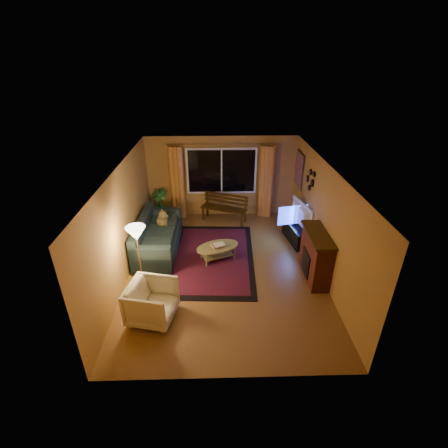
{
  "coord_description": "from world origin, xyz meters",
  "views": [
    {
      "loc": [
        -0.19,
        -6.44,
        4.61
      ],
      "look_at": [
        0.0,
        0.3,
        1.05
      ],
      "focal_mm": 26.0,
      "sensor_mm": 36.0,
      "label": 1
    }
  ],
  "objects_px": {
    "armchair": "(152,300)",
    "bench": "(224,215)",
    "floor_lamp": "(140,260)",
    "coffee_table": "(218,253)",
    "sofa": "(158,235)",
    "tv_console": "(296,233)"
  },
  "relations": [
    {
      "from": "sofa",
      "to": "coffee_table",
      "type": "xyz_separation_m",
      "value": [
        1.53,
        -0.47,
        -0.26
      ]
    },
    {
      "from": "sofa",
      "to": "coffee_table",
      "type": "bearing_deg",
      "value": -16.12
    },
    {
      "from": "sofa",
      "to": "tv_console",
      "type": "distance_m",
      "value": 3.71
    },
    {
      "from": "armchair",
      "to": "sofa",
      "type": "bearing_deg",
      "value": 17.91
    },
    {
      "from": "sofa",
      "to": "bench",
      "type": "bearing_deg",
      "value": 44.31
    },
    {
      "from": "floor_lamp",
      "to": "coffee_table",
      "type": "relative_size",
      "value": 1.46
    },
    {
      "from": "floor_lamp",
      "to": "tv_console",
      "type": "xyz_separation_m",
      "value": [
        3.79,
        2.0,
        -0.55
      ]
    },
    {
      "from": "bench",
      "to": "sofa",
      "type": "relative_size",
      "value": 0.63
    },
    {
      "from": "sofa",
      "to": "armchair",
      "type": "distance_m",
      "value": 2.48
    },
    {
      "from": "sofa",
      "to": "coffee_table",
      "type": "relative_size",
      "value": 2.07
    },
    {
      "from": "bench",
      "to": "floor_lamp",
      "type": "relative_size",
      "value": 0.89
    },
    {
      "from": "floor_lamp",
      "to": "tv_console",
      "type": "distance_m",
      "value": 4.32
    },
    {
      "from": "bench",
      "to": "tv_console",
      "type": "height_order",
      "value": "tv_console"
    },
    {
      "from": "floor_lamp",
      "to": "coffee_table",
      "type": "height_order",
      "value": "floor_lamp"
    },
    {
      "from": "armchair",
      "to": "floor_lamp",
      "type": "height_order",
      "value": "floor_lamp"
    },
    {
      "from": "coffee_table",
      "to": "tv_console",
      "type": "bearing_deg",
      "value": 21.52
    },
    {
      "from": "bench",
      "to": "armchair",
      "type": "distance_m",
      "value": 4.39
    },
    {
      "from": "sofa",
      "to": "coffee_table",
      "type": "distance_m",
      "value": 1.62
    },
    {
      "from": "tv_console",
      "to": "floor_lamp",
      "type": "bearing_deg",
      "value": -161.24
    },
    {
      "from": "armchair",
      "to": "floor_lamp",
      "type": "xyz_separation_m",
      "value": [
        -0.35,
        0.86,
        0.35
      ]
    },
    {
      "from": "bench",
      "to": "coffee_table",
      "type": "xyz_separation_m",
      "value": [
        -0.22,
        -2.12,
        -0.01
      ]
    },
    {
      "from": "armchair",
      "to": "bench",
      "type": "bearing_deg",
      "value": -7.8
    }
  ]
}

